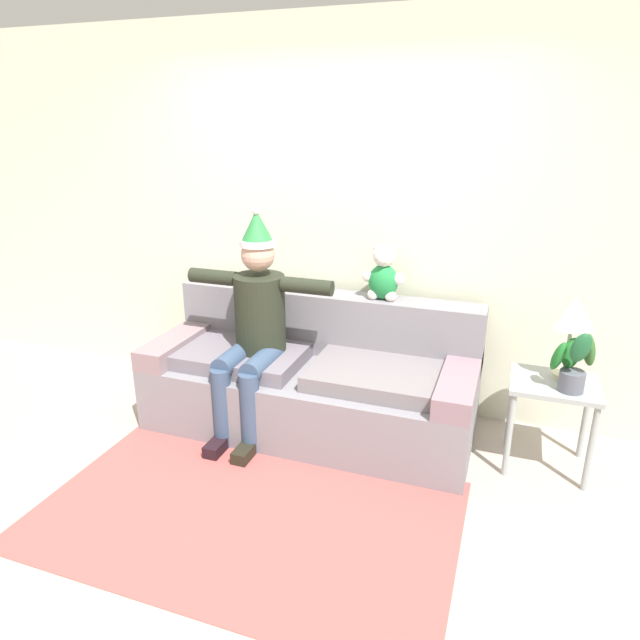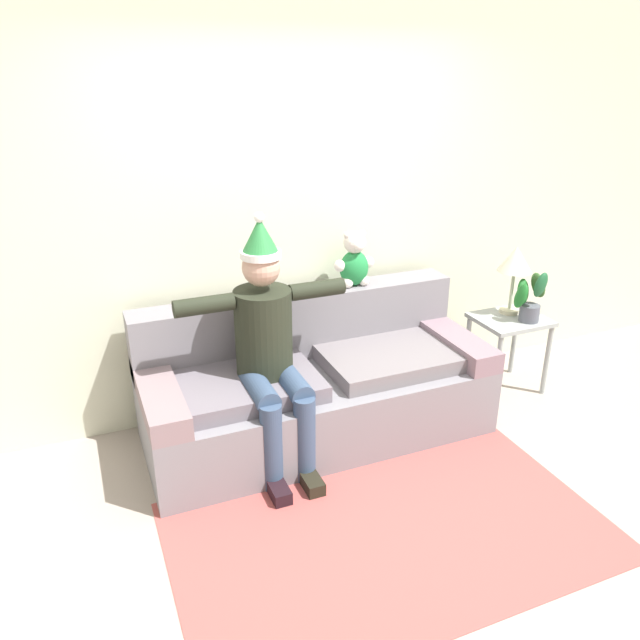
{
  "view_description": "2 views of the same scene",
  "coord_description": "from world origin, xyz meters",
  "px_view_note": "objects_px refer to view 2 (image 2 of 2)",
  "views": [
    {
      "loc": [
        1.23,
        -2.27,
        2.02
      ],
      "look_at": [
        0.08,
        0.93,
        0.81
      ],
      "focal_mm": 31.48,
      "sensor_mm": 36.0,
      "label": 1
    },
    {
      "loc": [
        -1.32,
        -2.25,
        2.28
      ],
      "look_at": [
        -0.02,
        0.88,
        0.85
      ],
      "focal_mm": 34.61,
      "sensor_mm": 36.0,
      "label": 2
    }
  ],
  "objects_px": {
    "teddy_bear": "(354,261)",
    "potted_plant": "(530,298)",
    "side_table": "(509,331)",
    "couch": "(314,384)",
    "person_seated": "(269,343)",
    "table_lamp": "(515,262)"
  },
  "relations": [
    {
      "from": "teddy_bear",
      "to": "potted_plant",
      "type": "height_order",
      "value": "teddy_bear"
    },
    {
      "from": "potted_plant",
      "to": "side_table",
      "type": "bearing_deg",
      "value": 129.43
    },
    {
      "from": "person_seated",
      "to": "teddy_bear",
      "type": "bearing_deg",
      "value": 30.36
    },
    {
      "from": "side_table",
      "to": "potted_plant",
      "type": "height_order",
      "value": "potted_plant"
    },
    {
      "from": "teddy_bear",
      "to": "couch",
      "type": "bearing_deg",
      "value": -146.08
    },
    {
      "from": "couch",
      "to": "table_lamp",
      "type": "distance_m",
      "value": 1.7
    },
    {
      "from": "side_table",
      "to": "teddy_bear",
      "type": "bearing_deg",
      "value": 165.47
    },
    {
      "from": "couch",
      "to": "table_lamp",
      "type": "height_order",
      "value": "table_lamp"
    },
    {
      "from": "couch",
      "to": "person_seated",
      "type": "height_order",
      "value": "person_seated"
    },
    {
      "from": "side_table",
      "to": "potted_plant",
      "type": "relative_size",
      "value": 1.46
    },
    {
      "from": "teddy_bear",
      "to": "table_lamp",
      "type": "relative_size",
      "value": 0.76
    },
    {
      "from": "person_seated",
      "to": "teddy_bear",
      "type": "distance_m",
      "value": 0.92
    },
    {
      "from": "person_seated",
      "to": "table_lamp",
      "type": "height_order",
      "value": "person_seated"
    },
    {
      "from": "teddy_bear",
      "to": "side_table",
      "type": "relative_size",
      "value": 0.67
    },
    {
      "from": "person_seated",
      "to": "table_lamp",
      "type": "relative_size",
      "value": 3.03
    },
    {
      "from": "couch",
      "to": "side_table",
      "type": "xyz_separation_m",
      "value": [
        1.53,
        -0.02,
        0.13
      ]
    },
    {
      "from": "table_lamp",
      "to": "potted_plant",
      "type": "xyz_separation_m",
      "value": [
        0.02,
        -0.17,
        -0.21
      ]
    },
    {
      "from": "person_seated",
      "to": "side_table",
      "type": "relative_size",
      "value": 2.66
    },
    {
      "from": "couch",
      "to": "potted_plant",
      "type": "xyz_separation_m",
      "value": [
        1.6,
        -0.11,
        0.41
      ]
    },
    {
      "from": "person_seated",
      "to": "couch",
      "type": "bearing_deg",
      "value": 25.91
    },
    {
      "from": "table_lamp",
      "to": "teddy_bear",
      "type": "bearing_deg",
      "value": 170.03
    },
    {
      "from": "side_table",
      "to": "table_lamp",
      "type": "relative_size",
      "value": 1.14
    }
  ]
}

